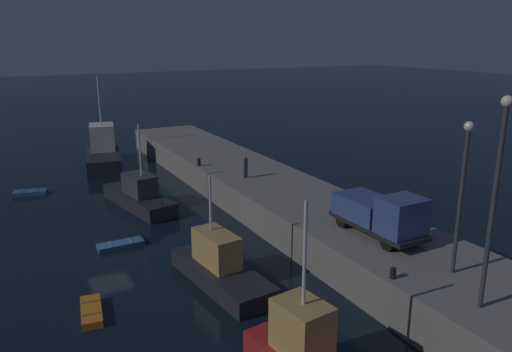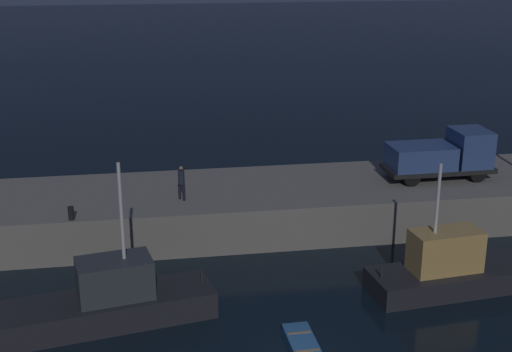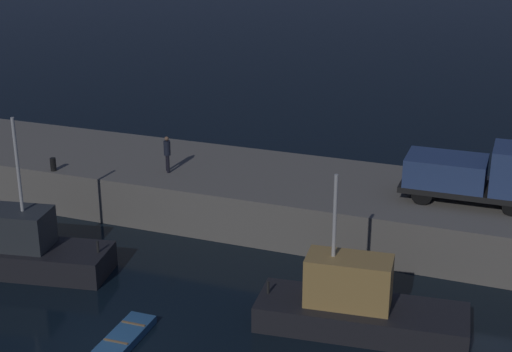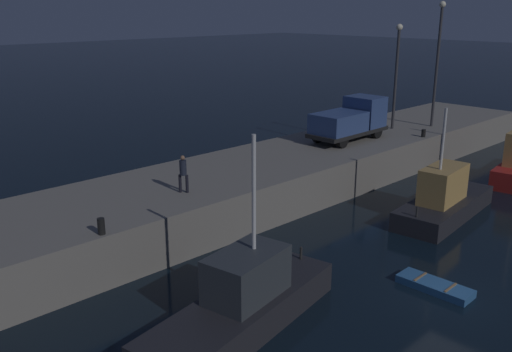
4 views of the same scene
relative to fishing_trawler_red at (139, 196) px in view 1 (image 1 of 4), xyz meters
The scene contains 14 objects.
ground_plane 7.95m from the fishing_trawler_red, 29.94° to the right, with size 320.00×320.00×0.00m, color black.
pier_quay 11.32m from the fishing_trawler_red, 52.79° to the left, with size 56.95×7.04×2.21m.
fishing_trawler_red is the anchor object (origin of this frame).
fishing_boat_blue 14.97m from the fishing_trawler_red, behind, with size 10.17×5.00×9.07m.
fishing_boat_orange 14.48m from the fishing_trawler_red, ahead, with size 7.69×3.22×5.83m.
rowboat_white_mid 15.92m from the fishing_trawler_red, 23.46° to the right, with size 2.83×1.32×0.42m.
dinghy_red_small 7.82m from the fishing_trawler_red, 24.08° to the right, with size 1.09×2.87×0.34m.
rowboat_blue_far 10.52m from the fishing_trawler_red, 135.71° to the right, with size 1.81×2.87×0.39m.
lamp_post_west 24.81m from the fishing_trawler_red, 21.49° to the left, with size 0.44×0.44×7.15m.
lamp_post_east 27.04m from the fishing_trawler_red, 16.25° to the left, with size 0.44×0.44×8.62m.
utility_truck 19.75m from the fishing_trawler_red, 26.75° to the left, with size 5.87×2.37×2.65m.
dockworker 8.65m from the fishing_trawler_red, 66.47° to the left, with size 0.45×0.45×1.77m.
bollard_west 22.52m from the fishing_trawler_red, 15.34° to the left, with size 0.28×0.28×0.50m, color black.
bollard_central 6.31m from the fishing_trawler_red, 108.10° to the left, with size 0.28×0.28×0.64m, color black.
Camera 1 is at (30.32, -5.40, 12.88)m, focal length 35.15 mm.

